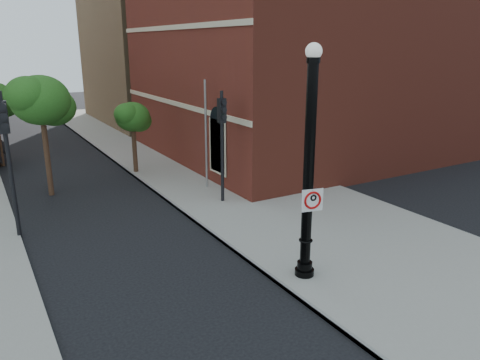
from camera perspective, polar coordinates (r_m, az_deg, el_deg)
ground at (r=13.14m, az=-3.51°, el=-14.32°), size 120.00×120.00×0.00m
sidewalk_right at (r=23.89m, az=-1.55°, el=0.20°), size 8.00×60.00×0.12m
curb_edge at (r=22.35m, az=-10.46°, el=-1.19°), size 0.10×60.00×0.14m
brick_wall_building at (r=32.01m, az=11.14°, el=15.26°), size 22.30×16.30×12.50m
bg_building_tan_b at (r=45.31m, az=-2.78°, el=16.70°), size 22.00×14.00×14.00m
lamppost at (r=13.12m, az=8.34°, el=0.28°), size 0.57×0.57×6.72m
no_parking_sign at (r=13.20m, az=8.82°, el=-2.42°), size 0.64×0.18×0.65m
traffic_signal_left at (r=17.64m, az=-26.59°, el=4.19°), size 0.36×0.44×5.20m
traffic_signal_right at (r=19.56m, az=-2.20°, el=6.21°), size 0.31×0.40×4.84m
utility_pole at (r=21.80m, az=-4.17°, el=5.39°), size 0.10×0.10×5.14m
street_tree_a at (r=22.37m, az=-23.06°, el=8.81°), size 3.00×2.71×5.40m
street_tree_c at (r=25.03m, az=-12.93°, el=7.40°), size 2.11×1.91×3.80m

